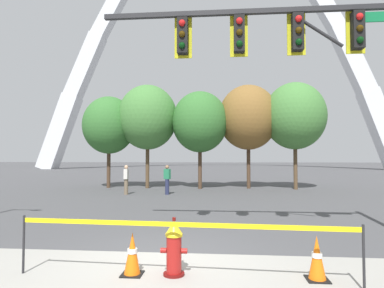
{
  "coord_description": "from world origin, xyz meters",
  "views": [
    {
      "loc": [
        1.14,
        -6.72,
        2.03
      ],
      "look_at": [
        0.1,
        5.0,
        2.5
      ],
      "focal_mm": 30.64,
      "sensor_mm": 36.0,
      "label": 1
    }
  ],
  "objects_px": {
    "fire_hydrant": "(174,248)",
    "pedestrian_standing_center": "(167,179)",
    "traffic_cone_by_hydrant": "(132,254)",
    "monument_arch": "(214,50)",
    "traffic_cone_mid_sidewalk": "(317,258)",
    "traffic_signal_gantry": "(316,58)",
    "pedestrian_walking_left": "(126,179)"
  },
  "relations": [
    {
      "from": "traffic_cone_mid_sidewalk",
      "to": "pedestrian_standing_center",
      "type": "relative_size",
      "value": 0.46
    },
    {
      "from": "traffic_cone_by_hydrant",
      "to": "pedestrian_walking_left",
      "type": "height_order",
      "value": "pedestrian_walking_left"
    },
    {
      "from": "fire_hydrant",
      "to": "traffic_cone_by_hydrant",
      "type": "xyz_separation_m",
      "value": [
        -0.72,
        -0.05,
        -0.11
      ]
    },
    {
      "from": "fire_hydrant",
      "to": "traffic_signal_gantry",
      "type": "bearing_deg",
      "value": 37.39
    },
    {
      "from": "fire_hydrant",
      "to": "pedestrian_walking_left",
      "type": "distance_m",
      "value": 12.55
    },
    {
      "from": "traffic_cone_by_hydrant",
      "to": "monument_arch",
      "type": "distance_m",
      "value": 52.06
    },
    {
      "from": "traffic_signal_gantry",
      "to": "pedestrian_walking_left",
      "type": "bearing_deg",
      "value": 128.19
    },
    {
      "from": "fire_hydrant",
      "to": "pedestrian_walking_left",
      "type": "relative_size",
      "value": 0.62
    },
    {
      "from": "pedestrian_standing_center",
      "to": "monument_arch",
      "type": "bearing_deg",
      "value": 87.19
    },
    {
      "from": "pedestrian_walking_left",
      "to": "monument_arch",
      "type": "bearing_deg",
      "value": 83.74
    },
    {
      "from": "fire_hydrant",
      "to": "pedestrian_standing_center",
      "type": "bearing_deg",
      "value": 100.0
    },
    {
      "from": "fire_hydrant",
      "to": "monument_arch",
      "type": "relative_size",
      "value": 0.02
    },
    {
      "from": "fire_hydrant",
      "to": "monument_arch",
      "type": "height_order",
      "value": "monument_arch"
    },
    {
      "from": "traffic_cone_by_hydrant",
      "to": "traffic_cone_mid_sidewalk",
      "type": "xyz_separation_m",
      "value": [
        3.1,
        0.04,
        0.0
      ]
    },
    {
      "from": "fire_hydrant",
      "to": "pedestrian_standing_center",
      "type": "height_order",
      "value": "pedestrian_standing_center"
    },
    {
      "from": "pedestrian_standing_center",
      "to": "traffic_signal_gantry",
      "type": "bearing_deg",
      "value": -61.63
    },
    {
      "from": "pedestrian_standing_center",
      "to": "fire_hydrant",
      "type": "bearing_deg",
      "value": -80.0
    },
    {
      "from": "fire_hydrant",
      "to": "pedestrian_walking_left",
      "type": "height_order",
      "value": "pedestrian_walking_left"
    },
    {
      "from": "traffic_cone_mid_sidewalk",
      "to": "traffic_signal_gantry",
      "type": "distance_m",
      "value": 4.74
    },
    {
      "from": "pedestrian_standing_center",
      "to": "traffic_cone_by_hydrant",
      "type": "bearing_deg",
      "value": -83.39
    },
    {
      "from": "traffic_cone_mid_sidewalk",
      "to": "traffic_signal_gantry",
      "type": "relative_size",
      "value": 0.09
    },
    {
      "from": "traffic_cone_by_hydrant",
      "to": "pedestrian_standing_center",
      "type": "distance_m",
      "value": 12.12
    },
    {
      "from": "traffic_cone_by_hydrant",
      "to": "pedestrian_walking_left",
      "type": "xyz_separation_m",
      "value": [
        -3.61,
        11.83,
        0.46
      ]
    },
    {
      "from": "traffic_cone_by_hydrant",
      "to": "monument_arch",
      "type": "xyz_separation_m",
      "value": [
        0.39,
        48.25,
        19.53
      ]
    },
    {
      "from": "fire_hydrant",
      "to": "pedestrian_standing_center",
      "type": "distance_m",
      "value": 12.17
    },
    {
      "from": "traffic_signal_gantry",
      "to": "pedestrian_walking_left",
      "type": "relative_size",
      "value": 4.92
    },
    {
      "from": "monument_arch",
      "to": "pedestrian_walking_left",
      "type": "bearing_deg",
      "value": -96.26
    },
    {
      "from": "fire_hydrant",
      "to": "traffic_signal_gantry",
      "type": "distance_m",
      "value": 5.53
    },
    {
      "from": "traffic_cone_mid_sidewalk",
      "to": "monument_arch",
      "type": "xyz_separation_m",
      "value": [
        -2.71,
        48.22,
        19.53
      ]
    },
    {
      "from": "fire_hydrant",
      "to": "pedestrian_standing_center",
      "type": "xyz_separation_m",
      "value": [
        -2.11,
        11.98,
        0.35
      ]
    },
    {
      "from": "traffic_signal_gantry",
      "to": "monument_arch",
      "type": "relative_size",
      "value": 0.13
    },
    {
      "from": "fire_hydrant",
      "to": "traffic_cone_mid_sidewalk",
      "type": "distance_m",
      "value": 2.38
    }
  ]
}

